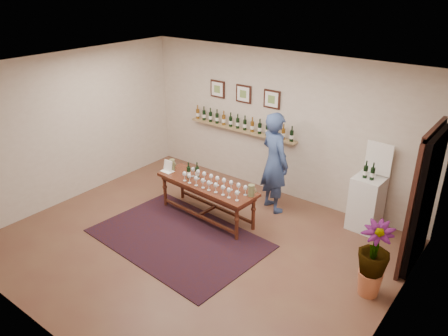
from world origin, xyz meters
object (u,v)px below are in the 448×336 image
Objects in this scene: tasting_table at (207,188)px; potted_plant at (373,259)px; display_pedestal at (366,203)px; person at (275,162)px.

tasting_table is 3.09m from potted_plant.
tasting_table is at bearing 175.48° from potted_plant.
tasting_table is 2.06× the size of display_pedestal.
person reaches higher than potted_plant.
display_pedestal is at bearing 34.08° from tasting_table.
display_pedestal reaches higher than tasting_table.
display_pedestal is 0.99× the size of potted_plant.
person is at bearing 56.67° from tasting_table.
display_pedestal is 1.72m from person.
potted_plant reaches higher than display_pedestal.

